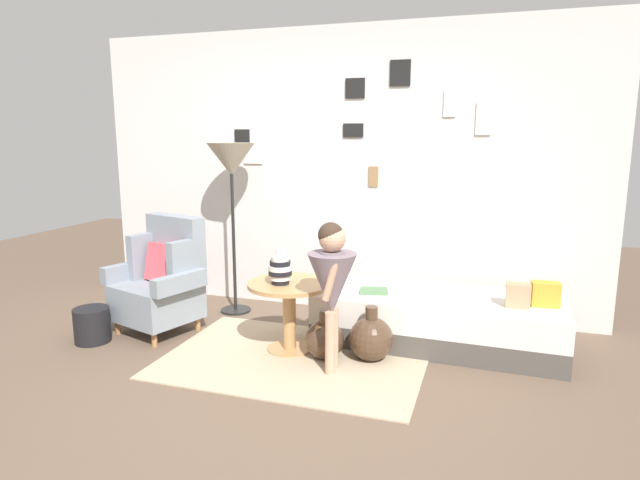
{
  "coord_description": "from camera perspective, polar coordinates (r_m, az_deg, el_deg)",
  "views": [
    {
      "loc": [
        1.41,
        -2.92,
        1.64
      ],
      "look_at": [
        0.15,
        0.95,
        0.85
      ],
      "focal_mm": 30.4,
      "sensor_mm": 36.0,
      "label": 1
    }
  ],
  "objects": [
    {
      "name": "pillow_mid",
      "position": [
        4.23,
        20.12,
        -5.49
      ],
      "size": [
        0.17,
        0.12,
        0.18
      ],
      "primitive_type": "cube",
      "rotation": [
        0.0,
        0.0,
        0.01
      ],
      "color": "tan",
      "rests_on": "daybed"
    },
    {
      "name": "demijohn_far",
      "position": [
        4.07,
        5.4,
        -10.28
      ],
      "size": [
        0.33,
        0.33,
        0.41
      ],
      "color": "#473323",
      "rests_on": "ground"
    },
    {
      "name": "pillow_head",
      "position": [
        4.32,
        22.64,
        -5.29
      ],
      "size": [
        0.21,
        0.14,
        0.18
      ],
      "primitive_type": "cube",
      "rotation": [
        0.0,
        0.0,
        0.08
      ],
      "color": "orange",
      "rests_on": "daybed"
    },
    {
      "name": "rug",
      "position": [
        4.13,
        -2.65,
        -12.34
      ],
      "size": [
        1.91,
        1.34,
        0.01
      ],
      "primitive_type": "cube",
      "color": "tan",
      "rests_on": "ground"
    },
    {
      "name": "demijohn_near",
      "position": [
        4.08,
        0.49,
        -10.42
      ],
      "size": [
        0.29,
        0.29,
        0.37
      ],
      "color": "#473323",
      "rests_on": "ground"
    },
    {
      "name": "floor_lamp",
      "position": [
        4.98,
        -9.32,
        7.76
      ],
      "size": [
        0.43,
        0.43,
        1.57
      ],
      "color": "black",
      "rests_on": "ground"
    },
    {
      "name": "book_on_daybed",
      "position": [
        4.37,
        5.7,
        -5.34
      ],
      "size": [
        0.25,
        0.21,
        0.03
      ],
      "primitive_type": "cube",
      "rotation": [
        0.0,
        0.0,
        0.23
      ],
      "color": "#50784E",
      "rests_on": "daybed"
    },
    {
      "name": "ground_plane",
      "position": [
        3.63,
        -7.18,
        -15.96
      ],
      "size": [
        12.0,
        12.0,
        0.0
      ],
      "primitive_type": "plane",
      "color": "brown"
    },
    {
      "name": "magazine_basket",
      "position": [
        4.77,
        -22.87,
        -8.25
      ],
      "size": [
        0.28,
        0.28,
        0.28
      ],
      "primitive_type": "cylinder",
      "color": "black",
      "rests_on": "ground"
    },
    {
      "name": "daybed",
      "position": [
        4.45,
        12.31,
        -8.15
      ],
      "size": [
        1.93,
        0.86,
        0.4
      ],
      "color": "#4C4742",
      "rests_on": "ground"
    },
    {
      "name": "armchair",
      "position": [
        4.76,
        -16.25,
        -4.07
      ],
      "size": [
        0.87,
        0.75,
        0.97
      ],
      "color": "#9E7042",
      "rests_on": "ground"
    },
    {
      "name": "person_child",
      "position": [
        3.7,
        1.27,
        -4.11
      ],
      "size": [
        0.34,
        0.34,
        1.07
      ],
      "color": "tan",
      "rests_on": "ground"
    },
    {
      "name": "side_table",
      "position": [
        4.16,
        -3.26,
        -6.43
      ],
      "size": [
        0.63,
        0.63,
        0.54
      ],
      "color": "tan",
      "rests_on": "ground"
    },
    {
      "name": "gallery_wall",
      "position": [
        5.08,
        1.91,
        7.17
      ],
      "size": [
        4.8,
        0.12,
        2.6
      ],
      "color": "silver",
      "rests_on": "ground"
    },
    {
      "name": "vase_striped",
      "position": [
        4.06,
        -4.21,
        -3.08
      ],
      "size": [
        0.18,
        0.18,
        0.27
      ],
      "color": "black",
      "rests_on": "side_table"
    }
  ]
}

